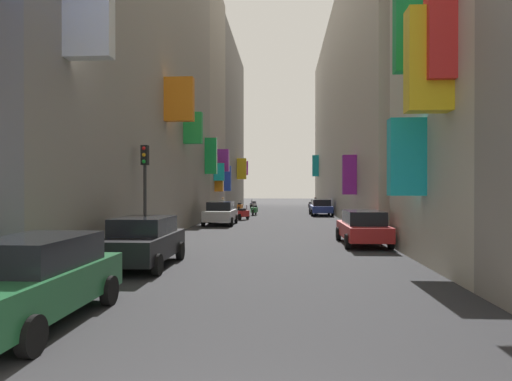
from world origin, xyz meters
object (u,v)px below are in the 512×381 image
(scooter_green, at_px, (254,210))
(parked_car_green, at_px, (32,279))
(parked_car_red, at_px, (363,227))
(scooter_orange, at_px, (240,207))
(parked_car_blue, at_px, (321,207))
(scooter_black, at_px, (311,206))
(parked_car_black, at_px, (142,241))
(pedestrian_near_left, at_px, (315,205))
(parked_car_silver, at_px, (220,213))
(traffic_light_near_corner, at_px, (145,179))
(scooter_red, at_px, (244,214))
(pedestrian_crossing, at_px, (223,208))
(scooter_white, at_px, (253,205))

(scooter_green, bearing_deg, parked_car_green, -93.13)
(parked_car_red, distance_m, scooter_orange, 28.55)
(scooter_orange, bearing_deg, parked_car_red, -73.98)
(parked_car_blue, height_order, scooter_black, parked_car_blue)
(parked_car_black, distance_m, pedestrian_near_left, 30.14)
(parked_car_silver, xyz_separation_m, traffic_light_near_corner, (-1.15, -12.21, 1.96))
(parked_car_green, height_order, parked_car_black, parked_car_green)
(parked_car_red, distance_m, parked_car_silver, 12.36)
(parked_car_black, relative_size, scooter_red, 2.33)
(parked_car_green, relative_size, pedestrian_crossing, 2.55)
(scooter_white, bearing_deg, parked_car_blue, -61.32)
(parked_car_red, distance_m, pedestrian_near_left, 23.54)
(parked_car_green, bearing_deg, parked_car_black, 89.07)
(scooter_white, height_order, scooter_red, same)
(parked_car_red, distance_m, parked_car_green, 13.88)
(scooter_black, relative_size, scooter_green, 1.00)
(scooter_red, xyz_separation_m, pedestrian_crossing, (-1.81, 1.82, 0.37))
(scooter_orange, bearing_deg, scooter_black, 19.65)
(parked_car_blue, height_order, pedestrian_near_left, pedestrian_near_left)
(parked_car_silver, distance_m, traffic_light_near_corner, 12.42)
(scooter_green, relative_size, pedestrian_crossing, 1.14)
(parked_car_silver, bearing_deg, parked_car_red, -53.10)
(parked_car_green, xyz_separation_m, traffic_light_near_corner, (-0.90, 9.24, 1.95))
(scooter_white, relative_size, scooter_orange, 0.91)
(parked_car_green, relative_size, parked_car_blue, 0.98)
(pedestrian_near_left, bearing_deg, parked_car_red, -89.10)
(scooter_black, height_order, scooter_orange, same)
(parked_car_red, height_order, scooter_red, parked_car_red)
(parked_car_blue, relative_size, scooter_black, 2.29)
(pedestrian_crossing, bearing_deg, scooter_white, 85.54)
(scooter_red, height_order, pedestrian_near_left, pedestrian_near_left)
(scooter_green, bearing_deg, parked_car_red, -73.85)
(scooter_black, distance_m, scooter_red, 16.65)
(scooter_white, height_order, pedestrian_crossing, pedestrian_crossing)
(traffic_light_near_corner, bearing_deg, scooter_black, 75.90)
(traffic_light_near_corner, bearing_deg, scooter_white, 87.23)
(scooter_black, bearing_deg, scooter_white, 157.75)
(parked_car_black, height_order, parked_car_silver, parked_car_silver)
(pedestrian_crossing, relative_size, traffic_light_near_corner, 0.42)
(scooter_black, bearing_deg, scooter_red, -110.80)
(parked_car_silver, xyz_separation_m, scooter_orange, (-0.46, 17.56, -0.32))
(scooter_white, distance_m, scooter_green, 12.32)
(scooter_red, bearing_deg, parked_car_silver, -103.13)
(parked_car_red, bearing_deg, scooter_white, 101.85)
(scooter_orange, xyz_separation_m, traffic_light_near_corner, (-0.69, -29.77, 2.28))
(parked_car_black, bearing_deg, scooter_black, 78.71)
(scooter_green, distance_m, scooter_orange, 7.25)
(scooter_black, height_order, traffic_light_near_corner, traffic_light_near_corner)
(parked_car_green, relative_size, pedestrian_near_left, 2.75)
(scooter_red, bearing_deg, parked_car_green, -92.93)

